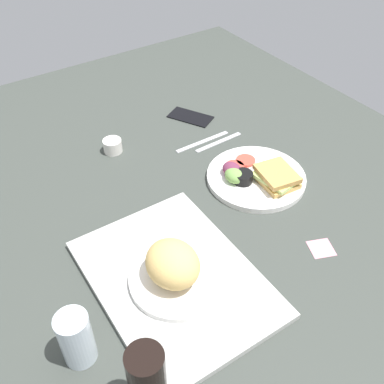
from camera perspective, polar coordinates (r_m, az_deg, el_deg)
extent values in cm
cube|color=#383D38|center=(120.16, 1.72, -1.95)|extent=(190.00, 150.00, 3.00)
cube|color=#B2B2AD|center=(101.55, -2.22, -10.91)|extent=(45.44, 33.60, 1.60)
cylinder|color=white|center=(99.61, -1.80, -10.93)|extent=(21.42, 21.42, 1.40)
ellipsoid|color=#DBB266|center=(95.63, -2.47, -9.09)|extent=(12.89, 11.13, 8.79)
cylinder|color=white|center=(127.23, 8.06, 1.90)|extent=(27.65, 27.65, 1.60)
cube|color=tan|center=(124.70, 10.63, 1.48)|extent=(11.81, 10.01, 1.40)
cube|color=#B2C66B|center=(123.94, 10.69, 1.90)|extent=(12.18, 10.49, 1.00)
cube|color=tan|center=(123.19, 10.76, 2.33)|extent=(12.39, 10.77, 1.40)
cylinder|color=#D14738|center=(130.76, 6.82, 3.98)|extent=(5.60, 5.60, 0.80)
cylinder|color=#D14738|center=(128.19, 5.41, 3.22)|extent=(5.60, 5.60, 0.80)
cylinder|color=black|center=(122.80, 6.65, 1.75)|extent=(5.20, 5.20, 3.00)
cylinder|color=#EFEACC|center=(122.10, 6.69, 2.15)|extent=(4.26, 4.26, 0.60)
ellipsoid|color=#729E4C|center=(122.88, 5.40, 2.08)|extent=(6.00, 4.80, 3.60)
ellipsoid|color=#6B2D47|center=(124.90, 5.10, 2.87)|extent=(6.00, 4.80, 3.60)
cylinder|color=silver|center=(89.65, -14.51, -17.56)|extent=(6.34, 6.34, 12.41)
cylinder|color=black|center=(80.29, -5.63, -23.14)|extent=(6.40, 6.40, 18.03)
cylinder|color=silver|center=(137.76, -10.06, 5.80)|extent=(5.60, 5.60, 4.00)
cube|color=#B7B7BC|center=(140.58, 3.40, 6.37)|extent=(1.72, 17.02, 0.50)
cube|color=#B7B7BC|center=(140.57, 1.35, 6.44)|extent=(1.50, 19.01, 0.50)
cube|color=black|center=(152.25, -0.20, 9.57)|extent=(16.09, 13.21, 0.80)
cube|color=pink|center=(112.38, 16.11, -6.88)|extent=(7.30, 7.30, 0.12)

